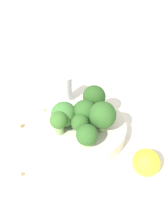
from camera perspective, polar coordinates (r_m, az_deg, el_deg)
name	(u,v)px	position (r m, az deg, el deg)	size (l,w,h in m)	color
ground_plane	(84,134)	(0.50, 0.00, -5.81)	(3.00, 3.00, 0.00)	silver
bowl	(84,129)	(0.49, 0.00, -4.53)	(0.18, 0.18, 0.03)	silver
broccoli_floret_0	(84,112)	(0.46, 0.04, -0.02)	(0.05, 0.05, 0.06)	#8EB770
broccoli_floret_1	(94,97)	(0.49, 2.67, 3.94)	(0.05, 0.05, 0.06)	#84AD66
broccoli_floret_2	(87,135)	(0.42, 0.82, -6.10)	(0.04, 0.04, 0.05)	#8EB770
broccoli_floret_3	(64,114)	(0.46, -5.27, -0.61)	(0.05, 0.05, 0.05)	#8EB770
broccoli_floret_4	(102,115)	(0.44, 4.84, -0.90)	(0.06, 0.06, 0.07)	#8EB770
broccoli_floret_5	(59,121)	(0.44, -6.56, -2.44)	(0.04, 0.04, 0.05)	#7A9E5B
broccoli_floret_6	(82,124)	(0.44, -0.62, -3.16)	(0.04, 0.04, 0.05)	#8EB770
pepper_shaker	(66,89)	(0.58, -4.64, 6.06)	(0.03, 0.03, 0.07)	#B2B7BC
lemon_wedge	(146,162)	(0.43, 15.96, -12.54)	(0.05, 0.05, 0.05)	yellow
almond_crumb_0	(22,174)	(0.44, -15.91, -15.25)	(0.01, 0.00, 0.01)	#AD7F4C
almond_crumb_1	(45,110)	(0.56, -10.24, 0.64)	(0.01, 0.01, 0.01)	tan
almond_crumb_2	(22,125)	(0.53, -15.87, -3.32)	(0.01, 0.01, 0.01)	olive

